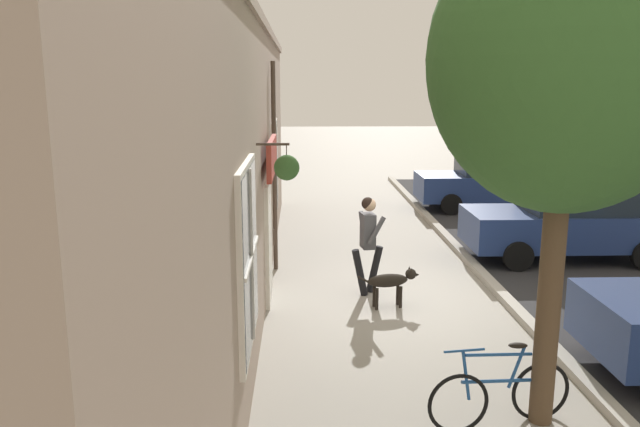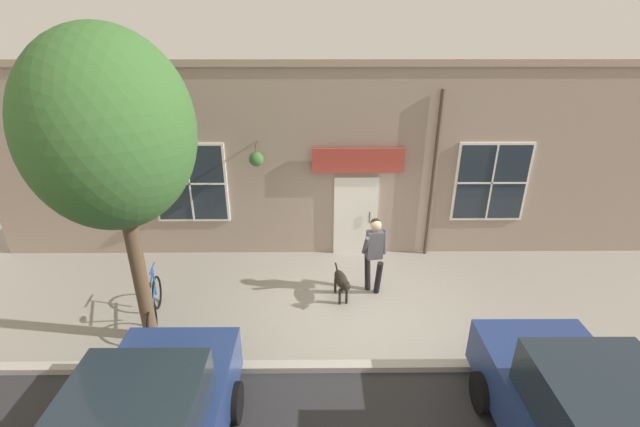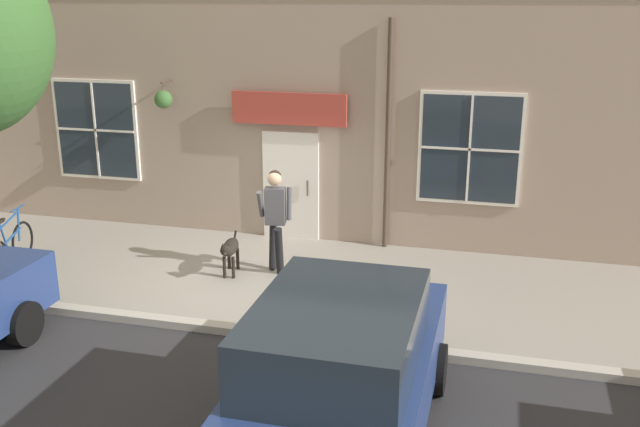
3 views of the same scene
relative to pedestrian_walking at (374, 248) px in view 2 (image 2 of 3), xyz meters
The scene contains 6 objects.
ground_plane 1.20m from the pedestrian_walking, 38.82° to the right, with size 90.00×90.00×0.00m, color gray.
storefront_facade 2.38m from the pedestrian_walking, behind, with size 0.95×18.00×4.82m.
pedestrian_walking is the anchor object (origin of this frame).
dog_on_leash 1.00m from the pedestrian_walking, 65.12° to the right, with size 1.10×0.38×0.69m.
street_tree_by_curb 5.47m from the pedestrian_walking, 71.82° to the right, with size 2.87×2.58×5.59m.
leaning_bicycle 4.67m from the pedestrian_walking, 77.39° to the right, with size 1.71×0.39×0.99m.
Camera 2 is at (7.72, -0.93, 5.52)m, focal length 24.00 mm.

